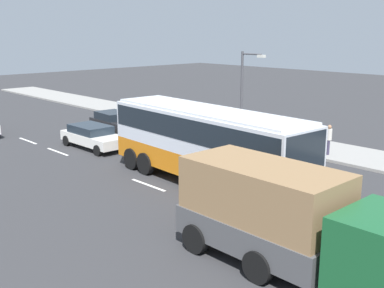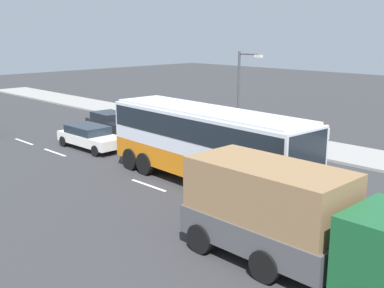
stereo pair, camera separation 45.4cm
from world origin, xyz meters
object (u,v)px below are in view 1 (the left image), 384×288
at_px(cargo_truck, 287,218).
at_px(car_black_sedan, 115,122).
at_px(coach_bus, 206,138).
at_px(car_white_minivan, 93,136).
at_px(street_lamp, 244,88).
at_px(pedestrian_at_crossing, 329,137).

bearing_deg(cargo_truck, car_black_sedan, 159.62).
distance_m(coach_bus, car_white_minivan, 9.74).
distance_m(coach_bus, street_lamp, 9.47).
relative_size(cargo_truck, street_lamp, 1.33).
distance_m(pedestrian_at_crossing, street_lamp, 6.41).
xyz_separation_m(car_white_minivan, street_lamp, (4.92, 8.11, 2.66)).
height_order(coach_bus, car_black_sedan, coach_bus).
relative_size(car_black_sedan, street_lamp, 0.76).
bearing_deg(car_white_minivan, cargo_truck, -14.28).
xyz_separation_m(car_white_minivan, pedestrian_at_crossing, (10.91, 8.39, 0.38)).
bearing_deg(pedestrian_at_crossing, car_white_minivan, -168.97).
distance_m(car_black_sedan, street_lamp, 9.40).
bearing_deg(pedestrian_at_crossing, car_black_sedan, 172.99).
bearing_deg(coach_bus, pedestrian_at_crossing, 84.35).
bearing_deg(coach_bus, car_black_sedan, 167.20).
xyz_separation_m(car_black_sedan, car_white_minivan, (2.84, -3.51, -0.02)).
height_order(coach_bus, pedestrian_at_crossing, coach_bus).
bearing_deg(car_black_sedan, car_white_minivan, -47.25).
relative_size(pedestrian_at_crossing, street_lamp, 0.31).
bearing_deg(car_black_sedan, coach_bus, -12.01).
distance_m(coach_bus, cargo_truck, 8.43).
height_order(cargo_truck, pedestrian_at_crossing, cargo_truck).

